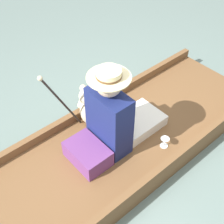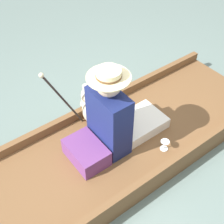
{
  "view_description": "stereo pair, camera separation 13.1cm",
  "coord_description": "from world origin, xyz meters",
  "px_view_note": "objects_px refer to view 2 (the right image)",
  "views": [
    {
      "loc": [
        1.38,
        -1.32,
        2.36
      ],
      "look_at": [
        -0.03,
        -0.1,
        0.55
      ],
      "focal_mm": 50.0,
      "sensor_mm": 36.0,
      "label": 1
    },
    {
      "loc": [
        1.46,
        -1.22,
        2.36
      ],
      "look_at": [
        -0.03,
        -0.1,
        0.55
      ],
      "focal_mm": 50.0,
      "sensor_mm": 36.0,
      "label": 2
    }
  ],
  "objects_px": {
    "walking_cane": "(60,96)",
    "wine_glass": "(165,144)",
    "teddy_bear": "(91,106)",
    "seated_person": "(117,116)"
  },
  "relations": [
    {
      "from": "wine_glass",
      "to": "teddy_bear",
      "type": "bearing_deg",
      "value": -154.68
    },
    {
      "from": "teddy_bear",
      "to": "wine_glass",
      "type": "relative_size",
      "value": 4.34
    },
    {
      "from": "teddy_bear",
      "to": "walking_cane",
      "type": "height_order",
      "value": "walking_cane"
    },
    {
      "from": "seated_person",
      "to": "walking_cane",
      "type": "distance_m",
      "value": 0.52
    },
    {
      "from": "seated_person",
      "to": "wine_glass",
      "type": "bearing_deg",
      "value": 45.25
    },
    {
      "from": "teddy_bear",
      "to": "wine_glass",
      "type": "bearing_deg",
      "value": 25.32
    },
    {
      "from": "teddy_bear",
      "to": "wine_glass",
      "type": "distance_m",
      "value": 0.77
    },
    {
      "from": "wine_glass",
      "to": "walking_cane",
      "type": "relative_size",
      "value": 0.14
    },
    {
      "from": "seated_person",
      "to": "wine_glass",
      "type": "xyz_separation_m",
      "value": [
        0.34,
        0.28,
        -0.24
      ]
    },
    {
      "from": "walking_cane",
      "to": "wine_glass",
      "type": "bearing_deg",
      "value": 38.85
    }
  ]
}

